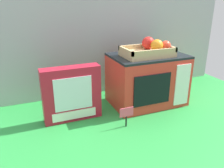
{
  "coord_description": "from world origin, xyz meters",
  "views": [
    {
      "loc": [
        -0.54,
        -1.05,
        0.59
      ],
      "look_at": [
        -0.1,
        0.03,
        0.15
      ],
      "focal_mm": 37.43,
      "sensor_mm": 36.0,
      "label": 1
    }
  ],
  "objects_px": {
    "price_sign": "(126,114)",
    "food_groups_crate": "(151,50)",
    "cookie_set_box": "(72,94)",
    "toy_microwave": "(147,79)"
  },
  "relations": [
    {
      "from": "price_sign",
      "to": "food_groups_crate",
      "type": "bearing_deg",
      "value": 38.92
    },
    {
      "from": "food_groups_crate",
      "to": "cookie_set_box",
      "type": "distance_m",
      "value": 0.48
    },
    {
      "from": "food_groups_crate",
      "to": "cookie_set_box",
      "type": "relative_size",
      "value": 0.93
    },
    {
      "from": "toy_microwave",
      "to": "price_sign",
      "type": "bearing_deg",
      "value": -137.85
    },
    {
      "from": "cookie_set_box",
      "to": "price_sign",
      "type": "height_order",
      "value": "cookie_set_box"
    },
    {
      "from": "price_sign",
      "to": "cookie_set_box",
      "type": "bearing_deg",
      "value": 141.2
    },
    {
      "from": "toy_microwave",
      "to": "cookie_set_box",
      "type": "distance_m",
      "value": 0.45
    },
    {
      "from": "cookie_set_box",
      "to": "price_sign",
      "type": "distance_m",
      "value": 0.29
    },
    {
      "from": "toy_microwave",
      "to": "price_sign",
      "type": "xyz_separation_m",
      "value": [
        -0.23,
        -0.21,
        -0.08
      ]
    },
    {
      "from": "toy_microwave",
      "to": "cookie_set_box",
      "type": "relative_size",
      "value": 1.43
    }
  ]
}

